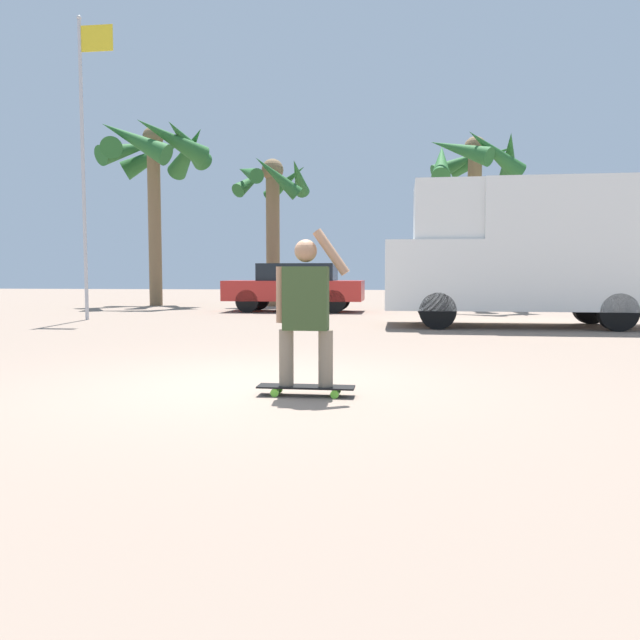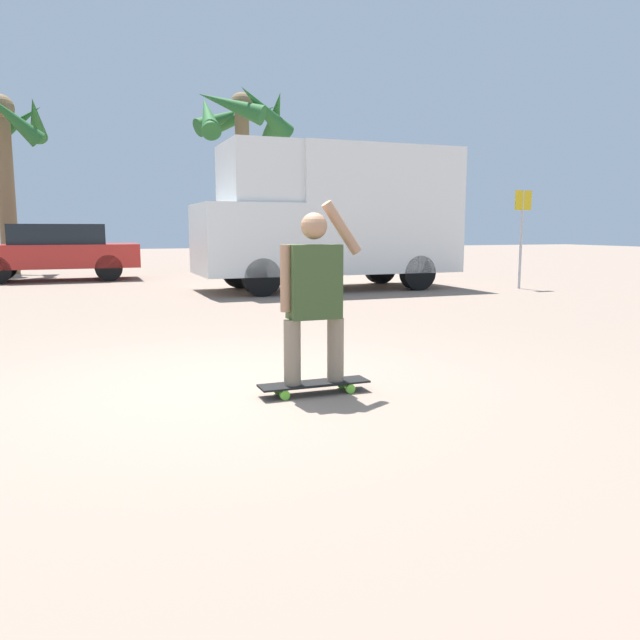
{
  "view_description": "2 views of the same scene",
  "coord_description": "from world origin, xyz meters",
  "px_view_note": "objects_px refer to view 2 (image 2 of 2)",
  "views": [
    {
      "loc": [
        1.47,
        -6.34,
        1.17
      ],
      "look_at": [
        0.68,
        -0.37,
        0.73
      ],
      "focal_mm": 35.0,
      "sensor_mm": 36.0,
      "label": 1
    },
    {
      "loc": [
        -1.21,
        -5.23,
        1.37
      ],
      "look_at": [
        0.69,
        -0.25,
        0.59
      ],
      "focal_mm": 35.0,
      "sensor_mm": 36.0,
      "label": 2
    }
  ],
  "objects_px": {
    "palm_tree_center_background": "(2,137)",
    "skateboard": "(314,385)",
    "parked_car_red": "(55,251)",
    "camper_van": "(333,213)",
    "street_sign": "(522,226)",
    "person_skateboarder": "(314,289)",
    "palm_tree_near_van": "(241,126)"
  },
  "relations": [
    {
      "from": "skateboard",
      "to": "person_skateboarder",
      "type": "bearing_deg",
      "value": 180.0
    },
    {
      "from": "camper_van",
      "to": "palm_tree_center_background",
      "type": "distance_m",
      "value": 11.19
    },
    {
      "from": "person_skateboarder",
      "to": "palm_tree_center_background",
      "type": "xyz_separation_m",
      "value": [
        -3.8,
        16.57,
        3.21
      ]
    },
    {
      "from": "skateboard",
      "to": "palm_tree_center_background",
      "type": "relative_size",
      "value": 0.17
    },
    {
      "from": "camper_van",
      "to": "parked_car_red",
      "type": "bearing_deg",
      "value": 141.31
    },
    {
      "from": "skateboard",
      "to": "palm_tree_near_van",
      "type": "bearing_deg",
      "value": 78.14
    },
    {
      "from": "parked_car_red",
      "to": "palm_tree_near_van",
      "type": "bearing_deg",
      "value": 18.89
    },
    {
      "from": "person_skateboarder",
      "to": "camper_van",
      "type": "bearing_deg",
      "value": 66.98
    },
    {
      "from": "camper_van",
      "to": "palm_tree_near_van",
      "type": "bearing_deg",
      "value": 93.5
    },
    {
      "from": "palm_tree_near_van",
      "to": "palm_tree_center_background",
      "type": "xyz_separation_m",
      "value": [
        -7.01,
        1.29,
        -0.52
      ]
    },
    {
      "from": "person_skateboarder",
      "to": "palm_tree_near_van",
      "type": "xyz_separation_m",
      "value": [
        3.21,
        15.28,
        3.72
      ]
    },
    {
      "from": "skateboard",
      "to": "palm_tree_near_van",
      "type": "relative_size",
      "value": 0.16
    },
    {
      "from": "parked_car_red",
      "to": "skateboard",
      "type": "bearing_deg",
      "value": -79.79
    },
    {
      "from": "person_skateboarder",
      "to": "camper_van",
      "type": "distance_m",
      "value": 9.3
    },
    {
      "from": "person_skateboarder",
      "to": "palm_tree_center_background",
      "type": "distance_m",
      "value": 17.3
    },
    {
      "from": "street_sign",
      "to": "person_skateboarder",
      "type": "bearing_deg",
      "value": -137.47
    },
    {
      "from": "camper_van",
      "to": "parked_car_red",
      "type": "height_order",
      "value": "camper_van"
    },
    {
      "from": "palm_tree_center_background",
      "to": "skateboard",
      "type": "bearing_deg",
      "value": -77.09
    },
    {
      "from": "parked_car_red",
      "to": "palm_tree_center_background",
      "type": "height_order",
      "value": "palm_tree_center_background"
    },
    {
      "from": "person_skateboarder",
      "to": "skateboard",
      "type": "bearing_deg",
      "value": -0.0
    },
    {
      "from": "person_skateboarder",
      "to": "parked_car_red",
      "type": "relative_size",
      "value": 0.35
    },
    {
      "from": "skateboard",
      "to": "palm_tree_near_van",
      "type": "height_order",
      "value": "palm_tree_near_van"
    },
    {
      "from": "skateboard",
      "to": "camper_van",
      "type": "height_order",
      "value": "camper_van"
    },
    {
      "from": "person_skateboarder",
      "to": "camper_van",
      "type": "relative_size",
      "value": 0.26
    },
    {
      "from": "camper_van",
      "to": "street_sign",
      "type": "bearing_deg",
      "value": -19.69
    },
    {
      "from": "skateboard",
      "to": "street_sign",
      "type": "relative_size",
      "value": 0.42
    },
    {
      "from": "palm_tree_center_background",
      "to": "parked_car_red",
      "type": "bearing_deg",
      "value": -66.59
    },
    {
      "from": "street_sign",
      "to": "camper_van",
      "type": "bearing_deg",
      "value": 160.31
    },
    {
      "from": "palm_tree_near_van",
      "to": "palm_tree_center_background",
      "type": "bearing_deg",
      "value": 169.58
    },
    {
      "from": "parked_car_red",
      "to": "street_sign",
      "type": "relative_size",
      "value": 1.91
    },
    {
      "from": "palm_tree_near_van",
      "to": "street_sign",
      "type": "distance_m",
      "value": 9.88
    },
    {
      "from": "palm_tree_near_van",
      "to": "street_sign",
      "type": "height_order",
      "value": "palm_tree_near_van"
    }
  ]
}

